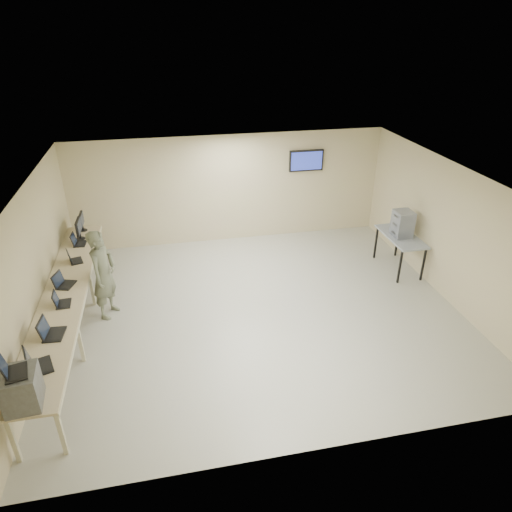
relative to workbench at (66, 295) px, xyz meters
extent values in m
cube|color=beige|center=(3.59, 0.00, -0.83)|extent=(8.00, 7.00, 0.01)
cube|color=white|center=(3.59, 0.00, 1.97)|extent=(8.00, 7.00, 0.01)
cube|color=beige|center=(3.59, 3.50, 0.57)|extent=(8.00, 0.01, 2.80)
cube|color=beige|center=(3.59, -3.50, 0.57)|extent=(8.00, 0.01, 2.80)
cube|color=beige|center=(-0.41, 0.00, 0.57)|extent=(0.01, 7.00, 2.80)
cube|color=beige|center=(7.59, 0.00, 0.57)|extent=(0.01, 7.00, 2.80)
cube|color=black|center=(5.59, 3.48, 1.22)|extent=(0.15, 0.04, 0.15)
cube|color=black|center=(5.59, 3.44, 1.22)|extent=(0.90, 0.06, 0.55)
cube|color=navy|center=(5.59, 3.40, 1.22)|extent=(0.82, 0.01, 0.47)
cube|color=#CCB790|center=(-0.01, 0.00, 0.05)|extent=(0.75, 6.00, 0.04)
cube|color=beige|center=(0.36, 0.00, 0.02)|extent=(0.02, 6.00, 0.06)
cube|color=beige|center=(-0.31, -2.85, -0.40)|extent=(0.06, 0.06, 0.86)
cube|color=beige|center=(0.29, -2.85, -0.40)|extent=(0.06, 0.06, 0.86)
cube|color=beige|center=(-0.31, -0.90, -0.40)|extent=(0.06, 0.06, 0.86)
cube|color=beige|center=(0.29, -0.90, -0.40)|extent=(0.06, 0.06, 0.86)
cube|color=beige|center=(-0.31, 0.90, -0.40)|extent=(0.06, 0.06, 0.86)
cube|color=beige|center=(0.29, 0.90, -0.40)|extent=(0.06, 0.06, 0.86)
cube|color=beige|center=(-0.31, 2.85, -0.40)|extent=(0.06, 0.06, 0.86)
cube|color=beige|center=(0.29, 2.85, -0.40)|extent=(0.06, 0.06, 0.86)
cube|color=slate|center=(-0.06, -2.75, 0.33)|extent=(0.47, 0.53, 0.51)
cube|color=black|center=(-0.06, -2.75, 0.60)|extent=(0.33, 0.40, 0.02)
cube|color=black|center=(-0.19, -2.75, 0.73)|extent=(0.14, 0.34, 0.25)
cube|color=#172030|center=(-0.17, -2.75, 0.73)|extent=(0.12, 0.29, 0.21)
cube|color=black|center=(-0.01, -2.05, 0.09)|extent=(0.40, 0.47, 0.02)
cube|color=black|center=(-0.15, -2.05, 0.24)|extent=(0.19, 0.38, 0.28)
cube|color=#172030|center=(-0.14, -2.05, 0.24)|extent=(0.16, 0.33, 0.24)
cube|color=black|center=(0.04, -1.31, 0.09)|extent=(0.32, 0.42, 0.02)
cube|color=black|center=(-0.10, -1.31, 0.24)|extent=(0.11, 0.38, 0.28)
cube|color=#172030|center=(-0.08, -1.31, 0.24)|extent=(0.08, 0.33, 0.24)
cube|color=black|center=(0.04, -0.42, 0.08)|extent=(0.25, 0.33, 0.02)
cube|color=black|center=(-0.07, -0.42, 0.21)|extent=(0.08, 0.31, 0.23)
cube|color=#172030|center=(-0.06, -0.42, 0.21)|extent=(0.06, 0.27, 0.19)
cube|color=black|center=(-0.01, 0.23, 0.08)|extent=(0.35, 0.41, 0.02)
cube|color=black|center=(-0.14, 0.23, 0.22)|extent=(0.17, 0.34, 0.25)
cube|color=#172030|center=(-0.12, 0.23, 0.22)|extent=(0.14, 0.29, 0.21)
cube|color=black|center=(0.04, 1.19, 0.08)|extent=(0.31, 0.37, 0.02)
cube|color=black|center=(-0.08, 1.19, 0.21)|extent=(0.14, 0.31, 0.23)
cube|color=#172030|center=(-0.06, 1.19, 0.21)|extent=(0.12, 0.27, 0.19)
cube|color=black|center=(0.01, 2.00, 0.08)|extent=(0.26, 0.35, 0.02)
cube|color=black|center=(-0.11, 2.00, 0.22)|extent=(0.08, 0.32, 0.24)
cube|color=#172030|center=(-0.09, 2.00, 0.22)|extent=(0.06, 0.28, 0.20)
cylinder|color=black|center=(-0.01, 2.28, 0.08)|extent=(0.21, 0.21, 0.02)
cube|color=black|center=(-0.01, 2.28, 0.17)|extent=(0.04, 0.03, 0.17)
cube|color=black|center=(-0.01, 2.28, 0.38)|extent=(0.05, 0.47, 0.31)
cube|color=#172030|center=(0.02, 2.28, 0.38)|extent=(0.00, 0.42, 0.27)
cylinder|color=black|center=(-0.01, 2.75, 0.08)|extent=(0.19, 0.19, 0.01)
cube|color=black|center=(-0.01, 2.75, 0.16)|extent=(0.04, 0.03, 0.15)
cube|color=black|center=(-0.01, 2.75, 0.36)|extent=(0.05, 0.43, 0.29)
cube|color=#172030|center=(0.01, 2.75, 0.36)|extent=(0.00, 0.39, 0.25)
imported|color=#58634A|center=(0.64, 0.49, 0.09)|extent=(0.68, 0.79, 1.83)
cube|color=#969EAA|center=(7.19, 1.04, 0.02)|extent=(0.67, 1.44, 0.04)
cube|color=black|center=(6.90, 0.42, -0.41)|extent=(0.04, 0.04, 0.82)
cube|color=black|center=(6.90, 1.66, -0.41)|extent=(0.04, 0.04, 0.82)
cube|color=black|center=(7.47, 0.42, -0.41)|extent=(0.04, 0.04, 0.82)
cube|color=black|center=(7.47, 1.66, -0.41)|extent=(0.04, 0.04, 0.82)
cube|color=#8991A3|center=(7.17, 1.04, 0.14)|extent=(0.38, 0.43, 0.20)
cube|color=#8991A3|center=(7.17, 1.04, 0.34)|extent=(0.38, 0.43, 0.20)
cube|color=#8991A3|center=(7.17, 1.04, 0.54)|extent=(0.38, 0.43, 0.20)
camera|label=1|loc=(1.96, -7.59, 4.50)|focal=32.00mm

